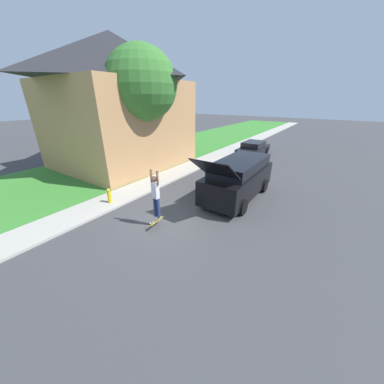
# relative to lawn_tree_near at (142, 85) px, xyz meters

# --- Properties ---
(ground_plane) EXTENTS (120.00, 120.00, 0.00)m
(ground_plane) POSITION_rel_lawn_tree_near_xyz_m (5.01, -3.87, -5.63)
(ground_plane) COLOR #3D3D3F
(lawn) EXTENTS (10.00, 80.00, 0.08)m
(lawn) POSITION_rel_lawn_tree_near_xyz_m (-2.99, 2.13, -5.59)
(lawn) COLOR #387F2D
(lawn) RESTS_ON ground_plane
(sidewalk) EXTENTS (1.80, 80.00, 0.10)m
(sidewalk) POSITION_rel_lawn_tree_near_xyz_m (1.41, 2.13, -5.58)
(sidewalk) COLOR #ADA89E
(sidewalk) RESTS_ON ground_plane
(house) EXTENTS (8.82, 9.41, 8.88)m
(house) POSITION_rel_lawn_tree_near_xyz_m (-3.58, 0.87, -0.92)
(house) COLOR tan
(house) RESTS_ON lawn
(lawn_tree_near) EXTENTS (4.26, 4.26, 7.70)m
(lawn_tree_near) POSITION_rel_lawn_tree_near_xyz_m (0.00, 0.00, 0.00)
(lawn_tree_near) COLOR brown
(lawn_tree_near) RESTS_ON lawn
(suv_parked) EXTENTS (2.14, 5.83, 2.73)m
(suv_parked) POSITION_rel_lawn_tree_near_xyz_m (6.57, -0.01, -4.52)
(suv_parked) COLOR black
(suv_parked) RESTS_ON ground_plane
(car_down_street) EXTENTS (1.96, 4.41, 1.27)m
(car_down_street) POSITION_rel_lawn_tree_near_xyz_m (4.03, 9.51, -5.02)
(car_down_street) COLOR black
(car_down_street) RESTS_ON ground_plane
(skateboarder) EXTENTS (0.41, 0.23, 2.02)m
(skateboarder) POSITION_rel_lawn_tree_near_xyz_m (4.99, -4.52, -4.14)
(skateboarder) COLOR navy
(skateboarder) RESTS_ON ground_plane
(skateboard) EXTENTS (0.24, 0.77, 0.22)m
(skateboard) POSITION_rel_lawn_tree_near_xyz_m (5.04, -4.65, -5.32)
(skateboard) COLOR #A89323
(skateboard) RESTS_ON ground_plane
(fire_hydrant) EXTENTS (0.20, 0.20, 0.74)m
(fire_hydrant) POSITION_rel_lawn_tree_near_xyz_m (1.65, -4.38, -5.17)
(fire_hydrant) COLOR gold
(fire_hydrant) RESTS_ON sidewalk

